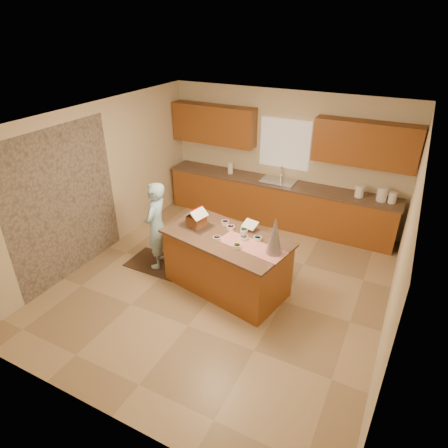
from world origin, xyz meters
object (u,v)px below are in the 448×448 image
(island_base, at_px, (226,264))
(gingerbread_house, at_px, (196,219))
(tinsel_tree, at_px, (275,236))
(boy, at_px, (156,226))

(island_base, height_order, gingerbread_house, gingerbread_house)
(tinsel_tree, relative_size, boy, 0.37)
(island_base, relative_size, tinsel_tree, 3.27)
(island_base, relative_size, gingerbread_house, 5.46)
(gingerbread_house, bearing_deg, island_base, -6.48)
(island_base, xyz_separation_m, gingerbread_house, (-0.57, 0.06, 0.64))
(tinsel_tree, xyz_separation_m, boy, (-2.16, 0.15, -0.45))
(boy, bearing_deg, gingerbread_house, 80.24)
(boy, xyz_separation_m, gingerbread_house, (0.78, 0.03, 0.30))
(tinsel_tree, bearing_deg, gingerbread_house, 172.62)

